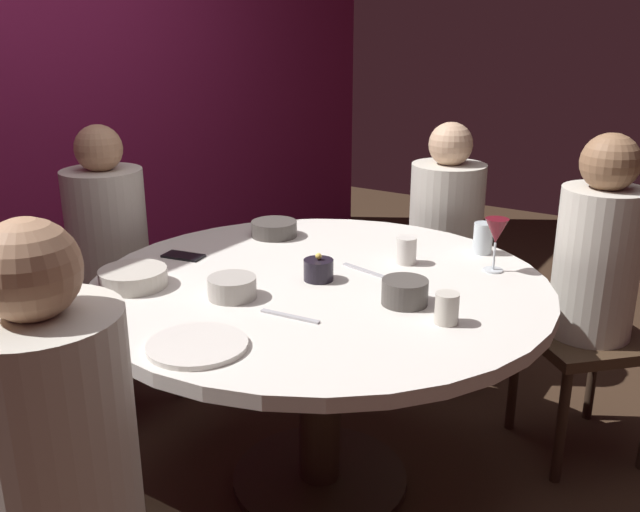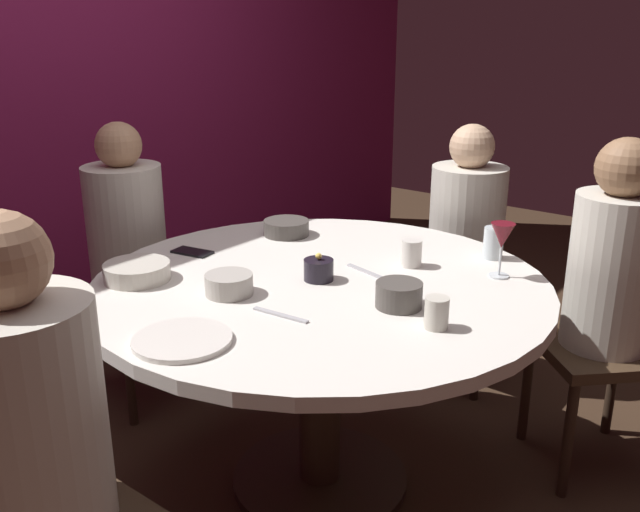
{
  "view_description": "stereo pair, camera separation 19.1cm",
  "coord_description": "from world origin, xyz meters",
  "px_view_note": "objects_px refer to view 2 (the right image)",
  "views": [
    {
      "loc": [
        -1.7,
        -1.09,
        1.51
      ],
      "look_at": [
        0.0,
        0.0,
        0.83
      ],
      "focal_mm": 38.77,
      "sensor_mm": 36.0,
      "label": 1
    },
    {
      "loc": [
        -1.59,
        -1.25,
        1.51
      ],
      "look_at": [
        0.0,
        0.0,
        0.83
      ],
      "focal_mm": 38.77,
      "sensor_mm": 36.0,
      "label": 2
    }
  ],
  "objects_px": {
    "bowl_small_white": "(286,228)",
    "bowl_sauce_side": "(137,272)",
    "seated_diner_front_right": "(611,274)",
    "cell_phone": "(192,252)",
    "dinner_plate": "(183,340)",
    "cup_by_right_diner": "(411,253)",
    "dining_table": "(320,321)",
    "cup_near_candle": "(437,313)",
    "candle_holder": "(319,269)",
    "seated_diner_left": "(25,422)",
    "seated_diner_right": "(467,225)",
    "seated_diner_back": "(127,234)",
    "bowl_serving_large": "(399,295)",
    "cup_by_left_diner": "(493,243)",
    "wine_glass": "(502,238)",
    "bowl_salad_center": "(229,284)"
  },
  "relations": [
    {
      "from": "dinner_plate",
      "to": "cup_near_candle",
      "type": "bearing_deg",
      "value": -44.16
    },
    {
      "from": "bowl_serving_large",
      "to": "cup_by_left_diner",
      "type": "relative_size",
      "value": 1.22
    },
    {
      "from": "bowl_small_white",
      "to": "bowl_salad_center",
      "type": "bearing_deg",
      "value": -155.08
    },
    {
      "from": "seated_diner_back",
      "to": "seated_diner_right",
      "type": "distance_m",
      "value": 1.4
    },
    {
      "from": "seated_diner_front_right",
      "to": "cup_by_right_diner",
      "type": "bearing_deg",
      "value": -8.39
    },
    {
      "from": "candle_holder",
      "to": "cell_phone",
      "type": "distance_m",
      "value": 0.52
    },
    {
      "from": "cup_by_right_diner",
      "to": "cup_near_candle",
      "type": "bearing_deg",
      "value": -141.35
    },
    {
      "from": "cell_phone",
      "to": "cup_by_right_diner",
      "type": "height_order",
      "value": "cup_by_right_diner"
    },
    {
      "from": "bowl_salad_center",
      "to": "seated_diner_back",
      "type": "bearing_deg",
      "value": 72.84
    },
    {
      "from": "bowl_salad_center",
      "to": "cup_by_left_diner",
      "type": "height_order",
      "value": "cup_by_left_diner"
    },
    {
      "from": "dining_table",
      "to": "candle_holder",
      "type": "relative_size",
      "value": 15.28
    },
    {
      "from": "seated_diner_back",
      "to": "candle_holder",
      "type": "relative_size",
      "value": 12.35
    },
    {
      "from": "dining_table",
      "to": "cell_phone",
      "type": "xyz_separation_m",
      "value": [
        -0.06,
        0.52,
        0.14
      ]
    },
    {
      "from": "bowl_serving_large",
      "to": "dinner_plate",
      "type": "bearing_deg",
      "value": 150.25
    },
    {
      "from": "seated_diner_back",
      "to": "seated_diner_right",
      "type": "height_order",
      "value": "seated_diner_back"
    },
    {
      "from": "seated_diner_front_right",
      "to": "cell_phone",
      "type": "relative_size",
      "value": 8.4
    },
    {
      "from": "dining_table",
      "to": "dinner_plate",
      "type": "relative_size",
      "value": 5.65
    },
    {
      "from": "bowl_sauce_side",
      "to": "bowl_small_white",
      "type": "bearing_deg",
      "value": -4.53
    },
    {
      "from": "dining_table",
      "to": "bowl_salad_center",
      "type": "relative_size",
      "value": 10.04
    },
    {
      "from": "seated_diner_right",
      "to": "dining_table",
      "type": "bearing_deg",
      "value": 0.0
    },
    {
      "from": "wine_glass",
      "to": "bowl_sauce_side",
      "type": "distance_m",
      "value": 1.14
    },
    {
      "from": "seated_diner_left",
      "to": "cup_near_candle",
      "type": "xyz_separation_m",
      "value": [
        0.9,
        -0.46,
        0.06
      ]
    },
    {
      "from": "dinner_plate",
      "to": "bowl_sauce_side",
      "type": "height_order",
      "value": "bowl_sauce_side"
    },
    {
      "from": "cell_phone",
      "to": "cup_near_candle",
      "type": "relative_size",
      "value": 1.64
    },
    {
      "from": "seated_diner_right",
      "to": "wine_glass",
      "type": "xyz_separation_m",
      "value": [
        -0.63,
        -0.43,
        0.18
      ]
    },
    {
      "from": "dinner_plate",
      "to": "cup_by_left_diner",
      "type": "distance_m",
      "value": 1.15
    },
    {
      "from": "dining_table",
      "to": "bowl_serving_large",
      "type": "relative_size",
      "value": 10.75
    },
    {
      "from": "candle_holder",
      "to": "cup_near_candle",
      "type": "xyz_separation_m",
      "value": [
        -0.09,
        -0.47,
        0.01
      ]
    },
    {
      "from": "dining_table",
      "to": "seated_diner_front_right",
      "type": "height_order",
      "value": "seated_diner_front_right"
    },
    {
      "from": "seated_diner_right",
      "to": "bowl_salad_center",
      "type": "height_order",
      "value": "seated_diner_right"
    },
    {
      "from": "seated_diner_front_right",
      "to": "dining_table",
      "type": "bearing_deg",
      "value": 0.0
    },
    {
      "from": "seated_diner_right",
      "to": "bowl_sauce_side",
      "type": "xyz_separation_m",
      "value": [
        -1.36,
        0.45,
        0.08
      ]
    },
    {
      "from": "seated_diner_back",
      "to": "bowl_sauce_side",
      "type": "relative_size",
      "value": 5.62
    },
    {
      "from": "wine_glass",
      "to": "cell_phone",
      "type": "distance_m",
      "value": 1.05
    },
    {
      "from": "dining_table",
      "to": "dinner_plate",
      "type": "height_order",
      "value": "dinner_plate"
    },
    {
      "from": "cell_phone",
      "to": "bowl_small_white",
      "type": "distance_m",
      "value": 0.39
    },
    {
      "from": "cup_by_right_diner",
      "to": "bowl_serving_large",
      "type": "bearing_deg",
      "value": -154.67
    },
    {
      "from": "dining_table",
      "to": "cup_by_right_diner",
      "type": "bearing_deg",
      "value": -28.0
    },
    {
      "from": "wine_glass",
      "to": "cup_by_left_diner",
      "type": "xyz_separation_m",
      "value": [
        0.16,
        0.1,
        -0.07
      ]
    },
    {
      "from": "dinner_plate",
      "to": "cup_by_right_diner",
      "type": "height_order",
      "value": "cup_by_right_diner"
    },
    {
      "from": "seated_diner_left",
      "to": "seated_diner_front_right",
      "type": "relative_size",
      "value": 1.0
    },
    {
      "from": "wine_glass",
      "to": "seated_diner_back",
      "type": "bearing_deg",
      "value": 104.97
    },
    {
      "from": "bowl_sauce_side",
      "to": "cup_near_candle",
      "type": "relative_size",
      "value": 2.42
    },
    {
      "from": "dinner_plate",
      "to": "cup_by_right_diner",
      "type": "relative_size",
      "value": 2.81
    },
    {
      "from": "cup_by_right_diner",
      "to": "bowl_salad_center",
      "type": "bearing_deg",
      "value": 151.85
    },
    {
      "from": "seated_diner_left",
      "to": "dinner_plate",
      "type": "relative_size",
      "value": 4.66
    },
    {
      "from": "bowl_small_white",
      "to": "bowl_sauce_side",
      "type": "relative_size",
      "value": 0.83
    },
    {
      "from": "seated_diner_left",
      "to": "cup_by_left_diner",
      "type": "xyz_separation_m",
      "value": [
        1.52,
        -0.33,
        0.07
      ]
    },
    {
      "from": "dinner_plate",
      "to": "bowl_serving_large",
      "type": "xyz_separation_m",
      "value": [
        0.53,
        -0.31,
        0.03
      ]
    },
    {
      "from": "seated_diner_right",
      "to": "cup_by_right_diner",
      "type": "distance_m",
      "value": 0.74
    }
  ]
}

